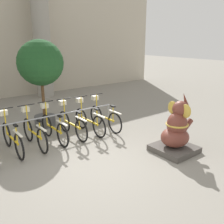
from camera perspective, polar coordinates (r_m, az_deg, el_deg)
ground_plane at (r=6.20m, az=-3.48°, el=-11.44°), size 60.00×60.00×0.00m
column_right at (r=13.16m, az=-15.64°, el=14.70°), size 1.05×1.05×5.16m
bike_rack at (r=7.44m, az=-13.56°, el=-1.86°), size 4.16×0.05×0.77m
bicycle_1 at (r=7.05m, az=-21.91°, el=-5.38°), size 0.48×1.74×1.11m
bicycle_2 at (r=7.21m, az=-17.39°, el=-4.45°), size 0.48×1.74×1.11m
bicycle_3 at (r=7.44m, az=-13.22°, el=-3.45°), size 0.48×1.74×1.11m
bicycle_4 at (r=7.68m, az=-9.20°, el=-2.58°), size 0.48×1.74×1.11m
bicycle_5 at (r=7.93m, az=-5.29°, el=-1.82°), size 0.48×1.74×1.11m
bicycle_6 at (r=8.23m, az=-1.74°, el=-1.07°), size 0.48×1.74×1.11m
elephant_statue at (r=6.76m, az=14.46°, el=-4.48°), size 1.02×1.02×1.60m
potted_tree at (r=8.50m, az=-15.99°, el=10.06°), size 1.48×1.48×2.89m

